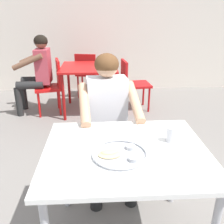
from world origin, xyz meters
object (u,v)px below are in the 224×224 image
Objects in this scene: chair_foreground at (106,127)px; chair_red_left at (53,83)px; thali_tray at (120,154)px; patron_background at (37,68)px; chair_red_right at (131,82)px; diner_foreground at (108,113)px; chair_red_far at (87,72)px; drinking_cup at (171,134)px; table_foreground at (126,161)px; table_background_red at (89,72)px.

chair_red_left is at bearing 115.51° from chair_foreground.
thali_tray is 0.27× the size of patron_background.
chair_red_right is (0.47, 1.71, -0.00)m from chair_foreground.
diner_foreground reaches higher than chair_red_far.
drinking_cup and chair_foreground have the same top height.
chair_red_right is 0.98× the size of chair_red_far.
table_background_red is (-0.30, 2.54, -0.01)m from table_foreground.
chair_foreground is at bearing 117.48° from drinking_cup.
table_foreground is 1.21× the size of chair_red_far.
chair_red_right is (0.68, 0.02, -0.17)m from table_background_red.
thali_tray is at bearing -84.41° from chair_red_far.
drinking_cup reaches higher than thali_tray.
chair_foreground is at bearing 93.22° from thali_tray.
chair_red_left is 1.04× the size of chair_red_right.
thali_tray is 0.27× the size of diner_foreground.
diner_foreground is 1.48× the size of chair_red_right.
diner_foreground reaches higher than thali_tray.
chair_red_far reaches higher than table_background_red.
chair_red_left is 0.32m from patron_background.
chair_red_right is at bearing 2.92° from chair_red_left.
table_background_red is 0.79m from patron_background.
chair_red_far is (-0.74, 0.66, 0.02)m from chair_red_right.
patron_background reaches higher than chair_foreground.
thali_tray is at bearing -99.07° from chair_red_right.
thali_tray is 3.28× the size of drinking_cup.
table_background_red is (-0.22, 1.90, -0.07)m from diner_foreground.
patron_background is (-1.47, -0.02, 0.25)m from chair_red_right.
diner_foreground reaches higher than chair_red_left.
chair_red_left is (-0.78, 1.64, 0.00)m from chair_foreground.
table_foreground is 10.08× the size of drinking_cup.
chair_red_left is 0.89m from chair_red_far.
table_foreground is 2.60m from chair_red_right.
thali_tray is 2.81m from patron_background.
diner_foreground reaches higher than table_background_red.
chair_red_far is at bearing 95.59° from thali_tray.
chair_foreground is 1.02× the size of chair_red_right.
chair_red_right reaches higher than table_background_red.
thali_tray is 2.68m from chair_red_right.
patron_background is (-0.22, 0.04, 0.24)m from chair_red_left.
diner_foreground reaches higher than chair_foreground.
drinking_cup is at bearing -77.93° from chair_red_far.
drinking_cup is 2.83m from patron_background.
chair_red_right is (0.37, 2.56, -0.18)m from table_foreground.
table_foreground is 1.19× the size of chair_red_left.
table_background_red is 0.60m from chair_red_left.
table_foreground is at bearing 56.36° from thali_tray.
drinking_cup is at bearing -62.52° from chair_foreground.
patron_background is at bearing -179.88° from table_background_red.
chair_red_right is at bearing 88.37° from drinking_cup.
chair_red_left is at bearing -125.26° from chair_red_far.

